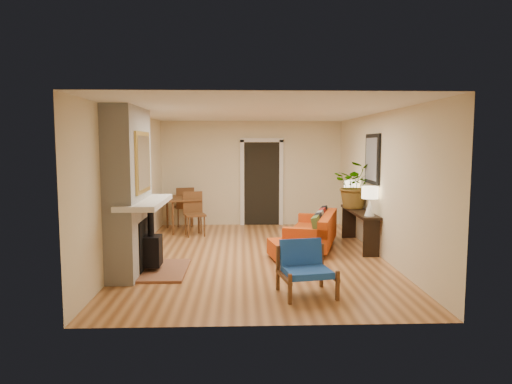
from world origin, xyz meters
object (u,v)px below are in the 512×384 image
console_table (359,218)px  lamp_near (370,198)px  ottoman (289,249)px  lamp_far (351,190)px  houseplant (356,185)px  blue_chair (304,265)px  sofa (315,231)px  dining_table (186,204)px

console_table → lamp_near: bearing=-90.0°
ottoman → lamp_far: 2.43m
console_table → houseplant: bearing=91.9°
blue_chair → console_table: bearing=61.9°
blue_chair → console_table: size_ratio=0.43×
ottoman → console_table: console_table is taller
sofa → lamp_near: 1.30m
blue_chair → lamp_far: lamp_far is taller
blue_chair → lamp_far: size_ratio=1.48×
lamp_near → houseplant: bearing=90.6°
dining_table → houseplant: (3.64, -1.52, 0.57)m
dining_table → sofa: bearing=-34.7°
ottoman → dining_table: size_ratio=0.41×
sofa → houseplant: (0.88, 0.39, 0.88)m
sofa → lamp_near: lamp_near is taller
console_table → lamp_far: bearing=90.0°
blue_chair → lamp_near: 2.67m
blue_chair → houseplant: bearing=64.5°
lamp_near → ottoman: bearing=-168.8°
ottoman → dining_table: 3.56m
ottoman → lamp_near: lamp_near is taller
sofa → blue_chair: (-0.60, -2.71, 0.06)m
console_table → dining_table: bearing=153.4°
ottoman → console_table: size_ratio=0.41×
blue_chair → console_table: console_table is taller
console_table → lamp_far: 0.87m
ottoman → blue_chair: size_ratio=0.96×
sofa → dining_table: dining_table is taller
dining_table → houseplant: houseplant is taller
ottoman → dining_table: dining_table is taller
ottoman → blue_chair: 1.83m
lamp_near → lamp_far: (0.00, 1.41, 0.00)m
ottoman → console_table: (1.50, 0.98, 0.38)m
lamp_far → houseplant: 0.45m
dining_table → console_table: 4.08m
dining_table → lamp_far: bearing=-16.8°
lamp_far → console_table: bearing=-90.0°
sofa → ottoman: bearing=-124.3°
ottoman → lamp_far: bearing=48.7°
dining_table → console_table: (3.65, -1.83, -0.06)m
sofa → houseplant: 1.30m
dining_table → lamp_far: size_ratio=3.41×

